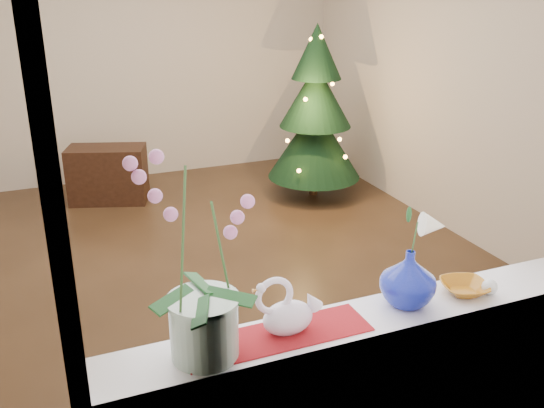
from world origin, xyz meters
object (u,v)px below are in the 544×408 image
(swan, at_px, (288,306))
(side_table, at_px, (108,174))
(blue_vase, at_px, (409,274))
(amber_dish, at_px, (464,288))
(paperweight, at_px, (490,287))
(xmas_tree, at_px, (315,113))
(orchid_pot, at_px, (201,258))

(swan, relative_size, side_table, 0.35)
(blue_vase, relative_size, amber_dish, 1.65)
(paperweight, distance_m, amber_dish, 0.10)
(swan, height_order, xmas_tree, xmas_tree)
(swan, height_order, side_table, swan)
(xmas_tree, bearing_deg, blue_vase, -110.75)
(orchid_pot, bearing_deg, side_table, 87.18)
(amber_dish, bearing_deg, side_table, 102.28)
(swan, relative_size, amber_dish, 1.63)
(orchid_pot, height_order, swan, orchid_pot)
(swan, bearing_deg, orchid_pot, -165.24)
(orchid_pot, height_order, paperweight, orchid_pot)
(blue_vase, bearing_deg, swan, -179.31)
(amber_dish, height_order, side_table, amber_dish)
(swan, relative_size, paperweight, 4.04)
(swan, bearing_deg, xmas_tree, 73.31)
(paperweight, distance_m, side_table, 4.37)
(blue_vase, distance_m, amber_dish, 0.29)
(amber_dish, distance_m, xmas_tree, 3.72)
(swan, height_order, amber_dish, swan)
(xmas_tree, relative_size, side_table, 2.30)
(swan, height_order, paperweight, swan)
(swan, xyz_separation_m, amber_dish, (0.79, -0.01, -0.09))
(swan, bearing_deg, paperweight, 7.32)
(blue_vase, xyz_separation_m, xmas_tree, (1.34, 3.55, -0.20))
(paperweight, distance_m, xmas_tree, 3.74)
(orchid_pot, xyz_separation_m, blue_vase, (0.84, 0.03, -0.24))
(swan, xyz_separation_m, blue_vase, (0.52, 0.01, 0.02))
(paperweight, height_order, xmas_tree, xmas_tree)
(orchid_pot, relative_size, blue_vase, 2.79)
(blue_vase, distance_m, xmas_tree, 3.80)
(orchid_pot, xyz_separation_m, xmas_tree, (2.18, 3.58, -0.44))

